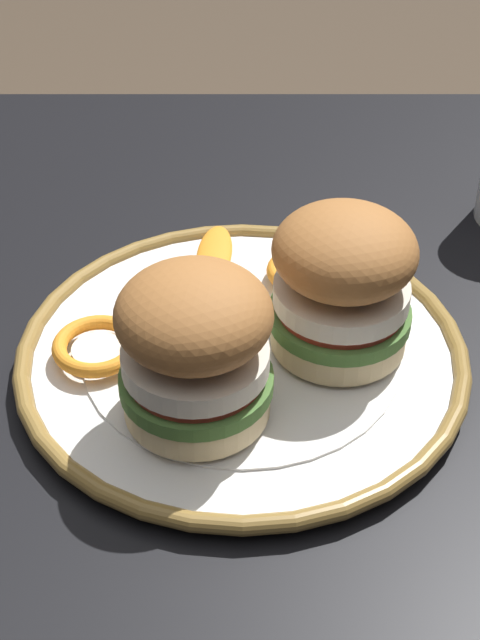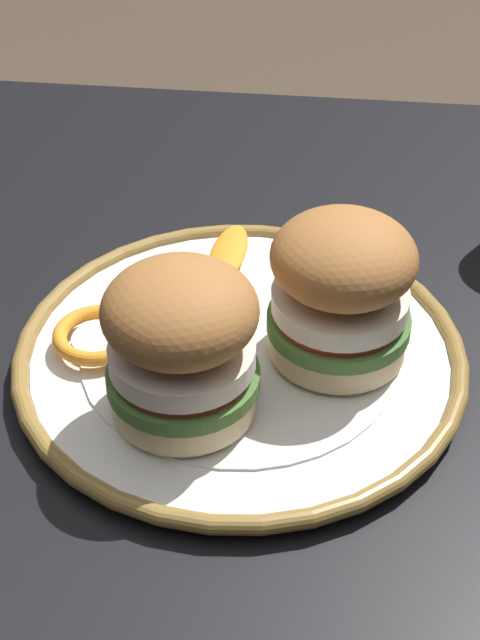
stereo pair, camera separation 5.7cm
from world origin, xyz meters
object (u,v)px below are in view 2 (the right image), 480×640
(dinner_plate, at_px, (240,355))
(sandwich_half_right, at_px, (181,342))
(sandwich_half_left, at_px, (344,288))
(dining_table, at_px, (324,498))

(dinner_plate, xyz_separation_m, sandwich_half_right, (-0.03, -0.06, 0.06))
(sandwich_half_right, bearing_deg, dinner_plate, 64.95)
(sandwich_half_left, bearing_deg, dinner_plate, -176.15)
(dinner_plate, distance_m, sandwich_half_left, 0.09)
(dinner_plate, bearing_deg, dining_table, -12.14)
(dining_table, height_order, sandwich_half_right, sandwich_half_right)
(dinner_plate, bearing_deg, sandwich_half_left, 3.85)
(dining_table, distance_m, sandwich_half_right, 0.21)
(dining_table, distance_m, dinner_plate, 0.14)
(dinner_plate, xyz_separation_m, sandwich_half_left, (0.07, 0.00, 0.06))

